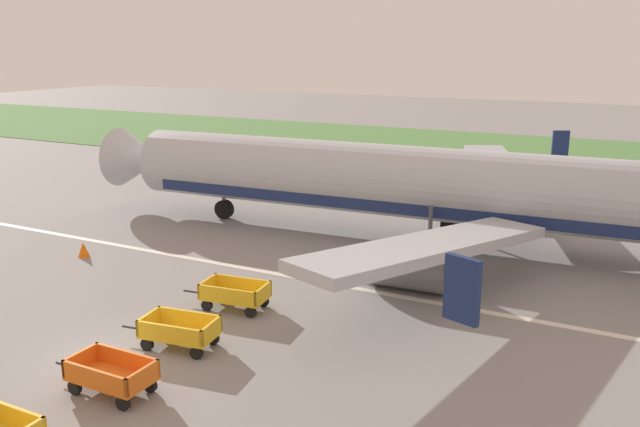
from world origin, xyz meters
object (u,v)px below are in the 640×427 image
(airplane, at_px, (415,184))
(baggage_cart_third_in_row, at_px, (111,374))
(baggage_cart_far_end, at_px, (235,294))
(traffic_cone_near_plane, at_px, (83,250))
(baggage_cart_fourth_in_row, at_px, (179,331))
(traffic_cone_mid_apron, at_px, (174,323))

(airplane, bearing_deg, baggage_cart_third_in_row, -98.07)
(baggage_cart_third_in_row, distance_m, baggage_cart_far_end, 7.00)
(airplane, xyz_separation_m, baggage_cart_third_in_row, (-2.65, -18.73, -2.45))
(baggage_cart_third_in_row, bearing_deg, baggage_cart_far_end, 93.62)
(airplane, height_order, traffic_cone_near_plane, airplane)
(baggage_cart_third_in_row, height_order, baggage_cart_fourth_in_row, same)
(baggage_cart_far_end, distance_m, traffic_cone_near_plane, 10.39)
(baggage_cart_fourth_in_row, distance_m, traffic_cone_near_plane, 11.90)
(traffic_cone_near_plane, bearing_deg, baggage_cart_fourth_in_row, -28.38)
(baggage_cart_fourth_in_row, height_order, traffic_cone_near_plane, baggage_cart_fourth_in_row)
(baggage_cart_third_in_row, height_order, baggage_cart_far_end, same)
(baggage_cart_far_end, xyz_separation_m, traffic_cone_near_plane, (-10.20, 1.98, -0.23))
(traffic_cone_near_plane, bearing_deg, baggage_cart_third_in_row, -40.15)
(baggage_cart_third_in_row, distance_m, traffic_cone_mid_apron, 4.39)
(traffic_cone_near_plane, bearing_deg, traffic_cone_mid_apron, -26.65)
(baggage_cart_third_in_row, xyz_separation_m, baggage_cart_fourth_in_row, (-0.17, 3.32, 0.00))
(baggage_cart_far_end, xyz_separation_m, traffic_cone_mid_apron, (-0.73, -2.77, -0.28))
(airplane, bearing_deg, traffic_cone_near_plane, -143.72)
(baggage_cart_far_end, distance_m, traffic_cone_mid_apron, 2.87)
(baggage_cart_third_in_row, height_order, traffic_cone_near_plane, baggage_cart_third_in_row)
(airplane, relative_size, traffic_cone_near_plane, 51.06)
(airplane, relative_size, baggage_cart_far_end, 10.41)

